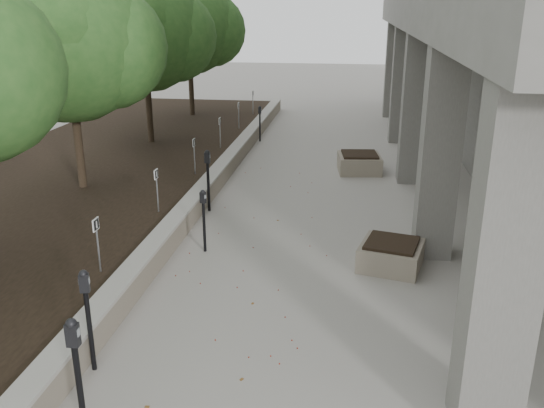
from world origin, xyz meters
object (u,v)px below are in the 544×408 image
Objects in this scene: crabapple_tree_4 at (145,57)px; parking_meter_2 at (89,321)px; parking_meter_3 at (204,221)px; parking_meter_5 at (260,124)px; planter_back at (359,163)px; crabapple_tree_3 at (71,75)px; parking_meter_1 at (79,382)px; parking_meter_4 at (208,181)px; planter_front at (391,254)px; crabapple_tree_5 at (189,46)px.

parking_meter_2 is at bearing -74.34° from crabapple_tree_4.
parking_meter_3 is 9.84m from parking_meter_5.
parking_meter_3 is at bearing -93.47° from parking_meter_5.
parking_meter_2 reaches higher than planter_back.
parking_meter_5 is at bearing 73.68° from parking_meter_2.
crabapple_tree_4 is 12.27m from parking_meter_2.
crabapple_tree_3 is 9.04m from parking_meter_1.
parking_meter_2 is 1.15× the size of parking_meter_5.
crabapple_tree_4 is 4.69m from parking_meter_5.
parking_meter_4 is 5.33m from planter_back.
crabapple_tree_3 is at bearing 167.27° from parking_meter_3.
crabapple_tree_3 and crabapple_tree_4 have the same top height.
parking_meter_2 is 1.15× the size of parking_meter_3.
crabapple_tree_4 reaches higher than planter_front.
parking_meter_1 is at bearing -94.49° from parking_meter_5.
parking_meter_4 is (3.25, -10.22, -2.37)m from crabapple_tree_5.
crabapple_tree_5 is 3.45× the size of parking_meter_1.
parking_meter_5 is (3.26, -2.73, -2.48)m from crabapple_tree_5.
parking_meter_4 is at bearing -58.07° from crabapple_tree_4.
parking_meter_4 is (3.25, -5.22, -2.37)m from crabapple_tree_4.
parking_meter_3 is at bearing -78.57° from parking_meter_4.
parking_meter_2 is (-0.49, 1.30, -0.05)m from parking_meter_1.
crabapple_tree_3 is at bearing -151.25° from planter_back.
parking_meter_1 is at bearing -78.18° from crabapple_tree_5.
crabapple_tree_3 reaches higher than parking_meter_4.
parking_meter_3 is 0.86× the size of parking_meter_4.
crabapple_tree_5 is 4.92m from parking_meter_5.
parking_meter_1 reaches higher than planter_front.
crabapple_tree_5 is 15.02m from planter_front.
crabapple_tree_4 is 3.63× the size of parking_meter_4.
parking_meter_5 is 1.17× the size of planter_front.
parking_meter_2 is at bearing -63.76° from crabapple_tree_3.
planter_front is at bearing -32.24° from parking_meter_4.
parking_meter_5 is 1.06× the size of planter_back.
crabapple_tree_3 reaches higher than planter_back.
parking_meter_4 is 1.37× the size of planter_front.
parking_meter_4 is at bearing 73.74° from parking_meter_2.
parking_meter_2 is 1.35× the size of planter_front.
parking_meter_5 is (0.01, 7.49, -0.11)m from parking_meter_4.
parking_meter_5 is (3.26, 2.27, -2.48)m from crabapple_tree_4.
planter_front is 6.52m from planter_back.
parking_meter_3 is 1.18× the size of planter_front.
parking_meter_5 is at bearing 112.32° from planter_front.
parking_meter_5 is at bearing 135.00° from planter_back.
parking_meter_1 is 5.34m from parking_meter_3.
parking_meter_3 is 7.00m from planter_back.
parking_meter_4 is at bearing 148.39° from planter_front.
crabapple_tree_3 is at bearing -90.00° from crabapple_tree_4.
planter_front is (3.64, 5.13, -0.53)m from parking_meter_1.
parking_meter_5 is 10.85m from planter_front.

